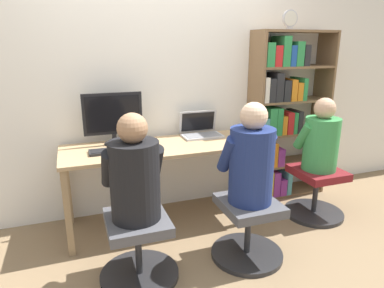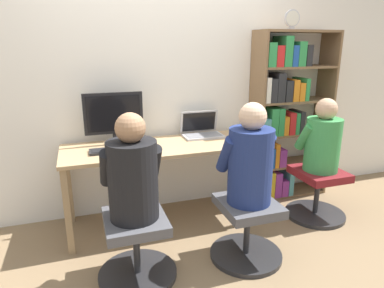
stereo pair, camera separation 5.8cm
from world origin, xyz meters
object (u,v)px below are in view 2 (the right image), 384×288
Objects in this scene: desktop_monitor at (114,117)px; person_at_laptop at (250,160)px; keyboard at (116,150)px; office_chair_right at (247,229)px; person_at_monitor at (133,174)px; desk_clock at (292,19)px; bookshelf at (283,116)px; office_chair_side at (317,193)px; laptop at (202,131)px; person_near_shelf at (323,140)px; office_chair_left at (136,246)px.

desktop_monitor is 1.27m from person_at_laptop.
office_chair_right is at bearing -38.16° from keyboard.
desktop_monitor is at bearing 133.26° from person_at_laptop.
desk_clock is (1.67, 0.81, 1.04)m from person_at_monitor.
desktop_monitor is 1.72m from bookshelf.
desktop_monitor is 1.47m from office_chair_right.
keyboard is 1.11m from person_at_laptop.
person_at_monitor is (0.02, -0.88, -0.21)m from desktop_monitor.
desktop_monitor is 2.02m from office_chair_side.
desktop_monitor is 0.91× the size of office_chair_side.
office_chair_right is at bearing -134.17° from desk_clock.
bookshelf reaches higher than office_chair_side.
person_near_shelf is at bearing -28.79° from laptop.
bookshelf is (1.71, -0.00, -0.11)m from desktop_monitor.
person_at_monitor reaches higher than person_near_shelf.
desktop_monitor is at bearing 179.88° from bookshelf.
laptop is at bearing 92.31° from person_at_laptop.
person_at_laptop is (0.85, -0.03, 0.56)m from office_chair_left.
office_chair_right is at bearing -46.92° from desktop_monitor.
office_chair_left is 3.15× the size of desk_clock.
laptop reaches higher than office_chair_left.
laptop is 0.87m from keyboard.
office_chair_left is 2.44m from desk_clock.
person_at_monitor is at bearing 90.00° from office_chair_left.
person_at_laptop is 1.56m from desk_clock.
person_at_laptop is 1.25m from bookshelf.
person_at_laptop reaches higher than desktop_monitor.
desktop_monitor is at bearing 177.45° from desk_clock.
person_at_laptop reaches higher than office_chair_right.
person_at_laptop is (0.04, -0.92, 0.00)m from laptop.
laptop is (0.82, 0.01, -0.20)m from desktop_monitor.
desk_clock is (1.70, 0.16, 1.07)m from keyboard.
person_at_monitor is 2.13m from desk_clock.
desktop_monitor is 0.71× the size of person_at_monitor.
keyboard is 1.23m from office_chair_right.
desk_clock is (0.82, 0.85, 1.59)m from office_chair_right.
person_at_monitor is at bearing -168.96° from office_chair_side.
desktop_monitor is 0.91× the size of office_chair_left.
office_chair_left is at bearing -168.80° from office_chair_side.
desk_clock reaches higher than desktop_monitor.
office_chair_left is 1.01m from person_at_laptop.
bookshelf is 9.76× the size of desk_clock.
person_at_monitor is 1.91m from bookshelf.
person_at_laptop is at bearing -157.75° from person_near_shelf.
bookshelf is at bearing 47.08° from office_chair_right.
person_near_shelf is (1.79, 0.35, -0.02)m from person_at_monitor.
person_at_monitor is (0.03, -0.65, 0.02)m from keyboard.
person_at_monitor is 0.85m from person_at_laptop.
person_near_shelf is at bearing -80.51° from bookshelf.
bookshelf is 2.57× the size of person_near_shelf.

